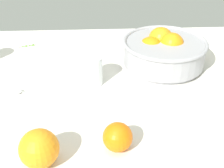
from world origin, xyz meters
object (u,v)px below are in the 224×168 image
Objects in this scene: loose_orange_2 at (41,149)px; spoon at (35,91)px; fruit_bowl at (165,51)px; loose_orange_0 at (119,137)px; juice_glass at (92,72)px.

loose_orange_2 is 27.35cm from spoon.
fruit_bowl is at bearing 19.56° from spoon.
loose_orange_2 is 0.45× the size of spoon.
loose_orange_2 is (-32.70, -40.18, -1.05)cm from fruit_bowl.
loose_orange_0 is 0.36× the size of spoon.
juice_glass is 27.86cm from loose_orange_0.
loose_orange_2 is at bearing -77.21° from spoon.
loose_orange_0 is at bearing -46.27° from spoon.
fruit_bowl is 41.34cm from spoon.
fruit_bowl reaches higher than juice_glass.
juice_glass reaches higher than loose_orange_2.
fruit_bowl is 3.04× the size of juice_glass.
spoon is (-38.70, -13.75, -4.69)cm from fruit_bowl.
fruit_bowl is at bearing 65.43° from loose_orange_0.
fruit_bowl is 40.37cm from loose_orange_0.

